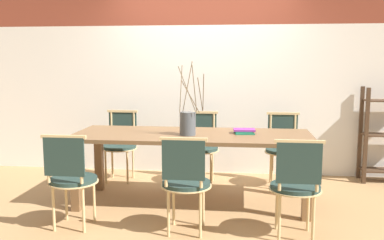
{
  "coord_description": "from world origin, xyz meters",
  "views": [
    {
      "loc": [
        0.53,
        -4.51,
        1.56
      ],
      "look_at": [
        0.0,
        0.0,
        0.93
      ],
      "focal_mm": 40.0,
      "sensor_mm": 36.0,
      "label": 1
    }
  ],
  "objects_px": {
    "vase_centerpiece": "(188,123)",
    "dining_table": "(192,143)",
    "book_stack": "(244,131)",
    "chair_far_center": "(283,146)",
    "chair_near_center": "(296,183)"
  },
  "relations": [
    {
      "from": "chair_near_center",
      "to": "chair_far_center",
      "type": "bearing_deg",
      "value": 88.52
    },
    {
      "from": "chair_near_center",
      "to": "book_stack",
      "type": "bearing_deg",
      "value": 116.21
    },
    {
      "from": "chair_near_center",
      "to": "book_stack",
      "type": "xyz_separation_m",
      "value": [
        -0.45,
        0.92,
        0.3
      ]
    },
    {
      "from": "chair_near_center",
      "to": "book_stack",
      "type": "relative_size",
      "value": 3.78
    },
    {
      "from": "dining_table",
      "to": "vase_centerpiece",
      "type": "distance_m",
      "value": 0.25
    },
    {
      "from": "book_stack",
      "to": "chair_near_center",
      "type": "bearing_deg",
      "value": -63.79
    },
    {
      "from": "chair_near_center",
      "to": "vase_centerpiece",
      "type": "xyz_separation_m",
      "value": [
        -1.04,
        0.74,
        0.41
      ]
    },
    {
      "from": "dining_table",
      "to": "vase_centerpiece",
      "type": "bearing_deg",
      "value": -111.87
    },
    {
      "from": "chair_far_center",
      "to": "book_stack",
      "type": "xyz_separation_m",
      "value": [
        -0.49,
        -0.74,
        0.3
      ]
    },
    {
      "from": "vase_centerpiece",
      "to": "chair_far_center",
      "type": "bearing_deg",
      "value": 40.1
    },
    {
      "from": "vase_centerpiece",
      "to": "dining_table",
      "type": "bearing_deg",
      "value": 68.13
    },
    {
      "from": "book_stack",
      "to": "vase_centerpiece",
      "type": "bearing_deg",
      "value": -163.67
    },
    {
      "from": "dining_table",
      "to": "book_stack",
      "type": "xyz_separation_m",
      "value": [
        0.56,
        0.09,
        0.12
      ]
    },
    {
      "from": "chair_far_center",
      "to": "vase_centerpiece",
      "type": "relative_size",
      "value": 1.17
    },
    {
      "from": "dining_table",
      "to": "chair_near_center",
      "type": "xyz_separation_m",
      "value": [
        1.01,
        -0.83,
        -0.18
      ]
    }
  ]
}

